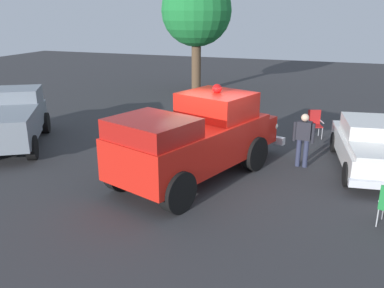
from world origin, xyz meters
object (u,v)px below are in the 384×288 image
lawn_chair_by_car (315,122)px  oak_tree_left (196,11)px  spectator_standing (303,137)px  classic_hot_rod (372,146)px  spectator_seated (193,121)px  vintage_fire_truck (197,137)px  parked_pickup (11,119)px  lawn_chair_near_truck (192,122)px

lawn_chair_by_car → oak_tree_left: (7.17, -6.95, 3.93)m
lawn_chair_by_car → spectator_standing: (0.14, 3.37, 0.37)m
classic_hot_rod → lawn_chair_by_car: 3.46m
oak_tree_left → spectator_seated: bearing=108.4°
vintage_fire_truck → spectator_seated: (1.35, -3.44, -0.50)m
spectator_seated → parked_pickup: bearing=27.4°
lawn_chair_by_car → spectator_seated: 4.62m
lawn_chair_near_truck → spectator_seated: spectator_seated is taller
vintage_fire_truck → lawn_chair_near_truck: size_ratio=6.21×
classic_hot_rod → lawn_chair_by_car: classic_hot_rod is taller
vintage_fire_truck → spectator_seated: bearing=-68.5°
parked_pickup → lawn_chair_by_car: parked_pickup is taller
spectator_seated → oak_tree_left: (2.91, -8.74, 3.82)m
lawn_chair_by_car → classic_hot_rod: bearing=121.9°
parked_pickup → lawn_chair_by_car: size_ratio=4.94×
lawn_chair_by_car → spectator_standing: spectator_standing is taller
vintage_fire_truck → lawn_chair_by_car: size_ratio=6.21×
classic_hot_rod → lawn_chair_by_car: bearing=-58.1°
classic_hot_rod → lawn_chair_near_truck: classic_hot_rod is taller
spectator_seated → lawn_chair_near_truck: bearing=-49.1°
parked_pickup → oak_tree_left: bearing=-103.4°
lawn_chair_by_car → vintage_fire_truck: bearing=61.0°
lawn_chair_near_truck → spectator_standing: spectator_standing is taller
lawn_chair_by_car → spectator_seated: bearing=22.8°
spectator_seated → oak_tree_left: 9.97m
parked_pickup → vintage_fire_truck: bearing=176.1°
parked_pickup → lawn_chair_near_truck: parked_pickup is taller
classic_hot_rod → vintage_fire_truck: bearing=25.9°
vintage_fire_truck → spectator_standing: bearing=-146.1°
lawn_chair_near_truck → lawn_chair_by_car: 4.66m
lawn_chair_by_car → lawn_chair_near_truck: bearing=21.3°
classic_hot_rod → spectator_seated: (6.08, -1.15, -0.05)m
classic_hot_rod → spectator_seated: bearing=-10.7°
classic_hot_rod → lawn_chair_by_car: (1.83, -2.94, -0.16)m
spectator_standing → oak_tree_left: bearing=-55.7°
parked_pickup → lawn_chair_near_truck: (-5.62, -3.05, -0.40)m
spectator_standing → parked_pickup: bearing=7.9°
vintage_fire_truck → classic_hot_rod: size_ratio=1.38×
classic_hot_rod → spectator_standing: (1.97, 0.44, 0.22)m
spectator_seated → spectator_standing: bearing=159.0°
spectator_seated → spectator_standing: spectator_standing is taller
vintage_fire_truck → lawn_chair_near_truck: (1.44, -3.54, -0.61)m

